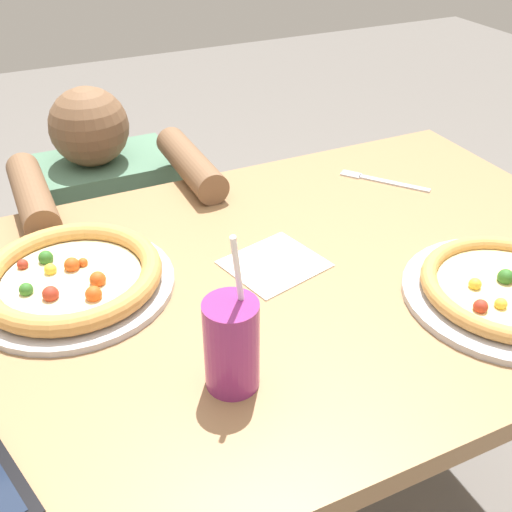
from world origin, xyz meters
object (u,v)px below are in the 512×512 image
Objects in this scene: pizza_near at (507,290)px; fork at (380,180)px; drink_cup_colored at (232,344)px; pizza_far at (72,278)px; diner_seated at (112,267)px.

pizza_near is 1.98× the size of fork.
drink_cup_colored reaches higher than pizza_near.
pizza_near is at bearing -2.01° from drink_cup_colored.
pizza_near is 0.99× the size of pizza_far.
pizza_far is at bearing 116.68° from drink_cup_colored.
pizza_far is at bearing 152.66° from pizza_near.
drink_cup_colored reaches higher than fork.
pizza_far is at bearing -171.07° from fork.
diner_seated is at bearing 119.67° from pizza_near.
diner_seated reaches higher than pizza_far.
fork is at bearing 82.51° from pizza_near.
drink_cup_colored is at bearing 177.99° from pizza_near.
drink_cup_colored is 0.27× the size of diner_seated.
pizza_far is 0.37× the size of diner_seated.
diner_seated reaches higher than pizza_near.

